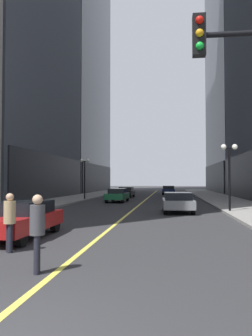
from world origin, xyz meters
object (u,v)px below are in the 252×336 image
at_px(car_navy, 169,190).
at_px(street_lamp_right_mid, 229,162).
at_px(car_red, 20,218).
at_px(pedestrian_with_orange_bag, 37,227).
at_px(car_black, 126,192).
at_px(pedestrian_in_tan_trench, 10,218).
at_px(car_green, 118,195).
at_px(street_lamp_left_far, 85,170).
at_px(car_grey, 178,202).

height_order(car_navy, street_lamp_right_mid, street_lamp_right_mid).
xyz_separation_m(car_red, pedestrian_with_orange_bag, (2.41, -4.58, 0.31)).
distance_m(car_red, street_lamp_right_mid, 14.53).
height_order(car_black, car_navy, same).
relative_size(car_black, pedestrian_in_tan_trench, 2.55).
height_order(car_green, street_lamp_left_far, street_lamp_left_far).
height_order(car_red, street_lamp_left_far, street_lamp_left_far).
bearing_deg(pedestrian_with_orange_bag, car_navy, 86.39).
xyz_separation_m(car_red, car_black, (0.09, 30.70, -0.00)).
relative_size(car_black, pedestrian_with_orange_bag, 2.47).
distance_m(car_green, pedestrian_in_tan_trench, 24.03).
height_order(car_black, street_lamp_right_mid, street_lamp_right_mid).
bearing_deg(car_navy, car_grey, -88.82).
bearing_deg(car_navy, pedestrian_in_tan_trench, -95.96).
xyz_separation_m(car_green, car_navy, (4.92, 19.31, 0.00)).
distance_m(pedestrian_with_orange_bag, street_lamp_right_mid, 17.09).
bearing_deg(pedestrian_in_tan_trench, car_green, 90.94).
bearing_deg(pedestrian_with_orange_bag, car_grey, 77.20).
distance_m(car_red, car_grey, 12.27).
bearing_deg(street_lamp_right_mid, street_lamp_left_far, 133.73).
height_order(car_red, car_green, same).
bearing_deg(car_navy, car_green, -104.29).
bearing_deg(car_black, car_green, -88.31).
distance_m(car_grey, pedestrian_in_tan_trench, 14.20).
height_order(pedestrian_in_tan_trench, street_lamp_right_mid, street_lamp_right_mid).
height_order(car_green, pedestrian_in_tan_trench, pedestrian_in_tan_trench).
xyz_separation_m(pedestrian_in_tan_trench, street_lamp_right_mid, (8.45, 13.41, 2.26)).
bearing_deg(car_green, pedestrian_with_orange_bag, -85.51).
xyz_separation_m(pedestrian_with_orange_bag, pedestrian_in_tan_trench, (-1.66, 2.11, -0.03)).
relative_size(car_green, street_lamp_left_far, 0.99).
xyz_separation_m(car_red, street_lamp_left_far, (-3.59, 24.32, 2.54)).
bearing_deg(car_green, car_grey, -62.84).
bearing_deg(car_black, pedestrian_in_tan_trench, -88.85).
xyz_separation_m(car_grey, car_green, (-5.54, 10.79, -0.00)).
bearing_deg(car_navy, street_lamp_left_far, -118.21).
xyz_separation_m(car_grey, car_black, (-5.81, 19.93, -0.00)).
xyz_separation_m(car_black, street_lamp_left_far, (-3.69, -6.37, 2.54)).
distance_m(street_lamp_left_far, street_lamp_right_mid, 18.52).
height_order(pedestrian_in_tan_trench, street_lamp_left_far, street_lamp_left_far).
distance_m(car_red, pedestrian_in_tan_trench, 2.60).
relative_size(car_green, street_lamp_right_mid, 0.99).
height_order(car_red, street_lamp_right_mid, street_lamp_right_mid).
relative_size(car_red, street_lamp_right_mid, 1.03).
xyz_separation_m(car_black, street_lamp_right_mid, (9.11, -19.75, 2.54)).
height_order(car_grey, street_lamp_right_mid, street_lamp_right_mid).
distance_m(car_grey, car_black, 20.76).
xyz_separation_m(car_green, pedestrian_with_orange_bag, (2.05, -26.13, 0.31)).
bearing_deg(car_red, car_black, 89.83).
height_order(car_green, pedestrian_with_orange_bag, pedestrian_with_orange_bag).
distance_m(car_black, car_navy, 11.42).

